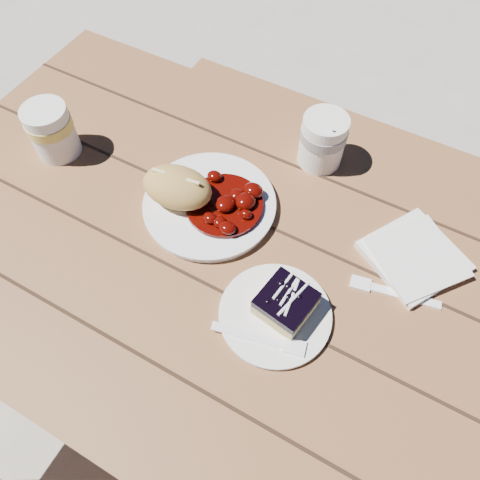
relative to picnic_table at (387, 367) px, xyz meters
The scene contains 12 objects.
ground 0.59m from the picnic_table, 90.00° to the left, with size 60.00×60.00×0.00m, color #A6A196.
picnic_table is the anchor object (origin of this frame).
main_plate 0.46m from the picnic_table, behind, with size 0.25×0.25×0.02m, color white.
goulash_stew 0.45m from the picnic_table, 169.98° to the left, with size 0.15×0.15×0.04m, color #4B0602, non-canonical shape.
bread_roll 0.53m from the picnic_table, behind, with size 0.13×0.09×0.07m, color tan.
dessert_plate 0.28m from the picnic_table, 160.60° to the right, with size 0.18×0.18×0.01m, color white.
blueberry_cake 0.29m from the picnic_table, 163.50° to the right, with size 0.09×0.09×0.05m.
fork_dessert 0.32m from the picnic_table, 150.91° to the right, with size 0.03×0.16×0.01m, color white, non-canonical shape.
coffee_cup 0.46m from the picnic_table, 136.28° to the left, with size 0.09×0.09×0.11m, color white.
napkin_stack 0.23m from the picnic_table, 108.32° to the left, with size 0.15×0.15×0.01m, color white.
fork_table 0.18m from the picnic_table, 120.55° to the left, with size 0.03×0.16×0.01m, color white, non-canonical shape.
second_cup 0.81m from the picnic_table, behind, with size 0.09×0.09×0.11m, color white.
Camera 1 is at (-0.12, -0.38, 1.48)m, focal length 35.00 mm.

